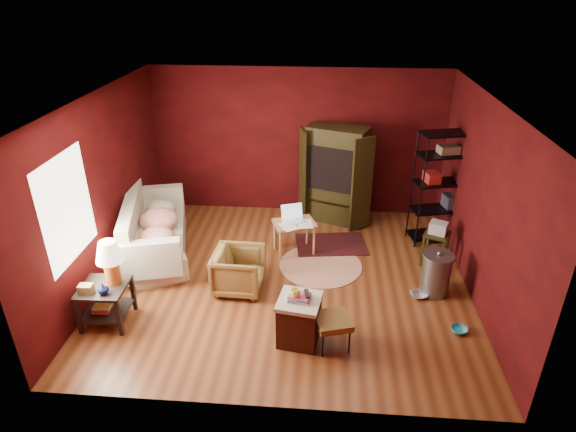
{
  "coord_description": "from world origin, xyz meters",
  "views": [
    {
      "loc": [
        0.51,
        -6.25,
        4.28
      ],
      "look_at": [
        0.0,
        0.2,
        1.0
      ],
      "focal_mm": 30.0,
      "sensor_mm": 36.0,
      "label": 1
    }
  ],
  "objects_px": {
    "armchair": "(239,269)",
    "tv_armoire": "(336,173)",
    "side_table": "(107,275)",
    "laptop_desk": "(294,225)",
    "hamper": "(299,319)",
    "wire_shelving": "(444,183)",
    "sofa": "(154,233)"
  },
  "relations": [
    {
      "from": "armchair",
      "to": "laptop_desk",
      "type": "distance_m",
      "value": 1.38
    },
    {
      "from": "sofa",
      "to": "side_table",
      "type": "bearing_deg",
      "value": 155.49
    },
    {
      "from": "laptop_desk",
      "to": "tv_armoire",
      "type": "bearing_deg",
      "value": 41.92
    },
    {
      "from": "sofa",
      "to": "side_table",
      "type": "relative_size",
      "value": 1.72
    },
    {
      "from": "sofa",
      "to": "armchair",
      "type": "bearing_deg",
      "value": -143.17
    },
    {
      "from": "side_table",
      "to": "tv_armoire",
      "type": "height_order",
      "value": "tv_armoire"
    },
    {
      "from": "sofa",
      "to": "armchair",
      "type": "distance_m",
      "value": 1.82
    },
    {
      "from": "side_table",
      "to": "tv_armoire",
      "type": "distance_m",
      "value": 4.47
    },
    {
      "from": "laptop_desk",
      "to": "wire_shelving",
      "type": "height_order",
      "value": "wire_shelving"
    },
    {
      "from": "hamper",
      "to": "laptop_desk",
      "type": "xyz_separation_m",
      "value": [
        -0.22,
        2.21,
        0.18
      ]
    },
    {
      "from": "armchair",
      "to": "laptop_desk",
      "type": "height_order",
      "value": "laptop_desk"
    },
    {
      "from": "side_table",
      "to": "tv_armoire",
      "type": "relative_size",
      "value": 0.65
    },
    {
      "from": "side_table",
      "to": "laptop_desk",
      "type": "bearing_deg",
      "value": 40.16
    },
    {
      "from": "side_table",
      "to": "wire_shelving",
      "type": "distance_m",
      "value": 5.52
    },
    {
      "from": "hamper",
      "to": "laptop_desk",
      "type": "distance_m",
      "value": 2.22
    },
    {
      "from": "armchair",
      "to": "laptop_desk",
      "type": "relative_size",
      "value": 0.87
    },
    {
      "from": "sofa",
      "to": "side_table",
      "type": "distance_m",
      "value": 1.74
    },
    {
      "from": "hamper",
      "to": "tv_armoire",
      "type": "height_order",
      "value": "tv_armoire"
    },
    {
      "from": "sofa",
      "to": "armchair",
      "type": "height_order",
      "value": "sofa"
    },
    {
      "from": "armchair",
      "to": "tv_armoire",
      "type": "bearing_deg",
      "value": -27.64
    },
    {
      "from": "hamper",
      "to": "wire_shelving",
      "type": "height_order",
      "value": "wire_shelving"
    },
    {
      "from": "laptop_desk",
      "to": "wire_shelving",
      "type": "distance_m",
      "value": 2.65
    },
    {
      "from": "armchair",
      "to": "tv_armoire",
      "type": "relative_size",
      "value": 0.39
    },
    {
      "from": "side_table",
      "to": "hamper",
      "type": "height_order",
      "value": "side_table"
    },
    {
      "from": "side_table",
      "to": "wire_shelving",
      "type": "height_order",
      "value": "wire_shelving"
    },
    {
      "from": "side_table",
      "to": "tv_armoire",
      "type": "bearing_deg",
      "value": 47.19
    },
    {
      "from": "tv_armoire",
      "to": "sofa",
      "type": "bearing_deg",
      "value": -131.85
    },
    {
      "from": "sofa",
      "to": "side_table",
      "type": "height_order",
      "value": "side_table"
    },
    {
      "from": "laptop_desk",
      "to": "armchair",
      "type": "bearing_deg",
      "value": -142.89
    },
    {
      "from": "sofa",
      "to": "laptop_desk",
      "type": "distance_m",
      "value": 2.35
    },
    {
      "from": "armchair",
      "to": "wire_shelving",
      "type": "height_order",
      "value": "wire_shelving"
    },
    {
      "from": "laptop_desk",
      "to": "tv_armoire",
      "type": "relative_size",
      "value": 0.45
    }
  ]
}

